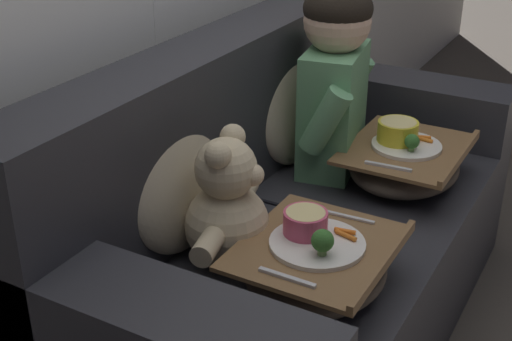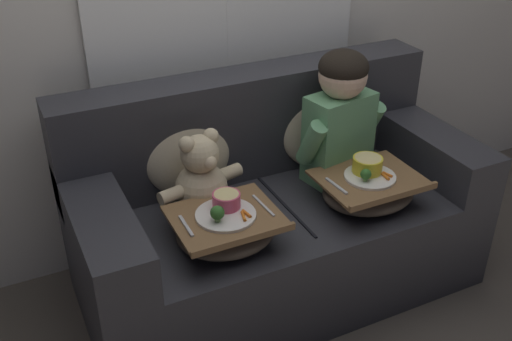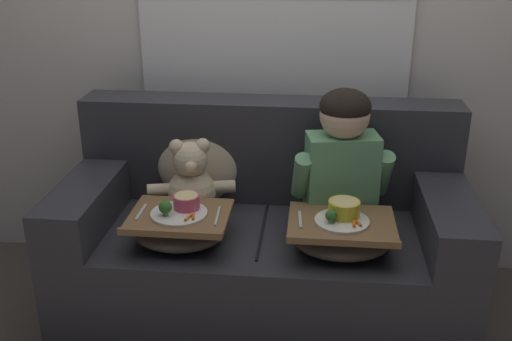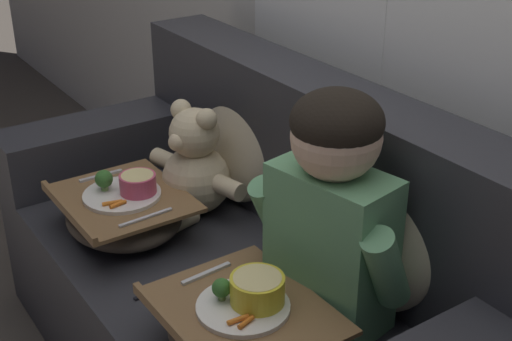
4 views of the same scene
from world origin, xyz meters
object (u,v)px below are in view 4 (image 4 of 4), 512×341
at_px(throw_pillow_behind_teddy, 239,141).
at_px(teddy_bear, 195,167).
at_px(couch, 252,290).
at_px(child_figure, 333,200).
at_px(throw_pillow_behind_child, 380,227).
at_px(lap_tray_child, 244,327).
at_px(lap_tray_teddy, 124,212).

bearing_deg(throw_pillow_behind_teddy, teddy_bear, -89.61).
relative_size(couch, child_figure, 2.90).
bearing_deg(throw_pillow_behind_child, couch, -152.94).
bearing_deg(child_figure, lap_tray_child, -90.02).
height_order(child_figure, teddy_bear, child_figure).
height_order(couch, child_figure, child_figure).
relative_size(teddy_bear, lap_tray_teddy, 0.97).
bearing_deg(lap_tray_child, throw_pillow_behind_teddy, 147.89).
distance_m(throw_pillow_behind_teddy, child_figure, 0.71).
height_order(throw_pillow_behind_teddy, child_figure, child_figure).
bearing_deg(couch, throw_pillow_behind_teddy, 152.94).
height_order(throw_pillow_behind_child, teddy_bear, throw_pillow_behind_child).
distance_m(throw_pillow_behind_teddy, teddy_bear, 0.18).
bearing_deg(lap_tray_teddy, throw_pillow_behind_teddy, 90.08).
bearing_deg(lap_tray_child, child_figure, 89.98).
height_order(throw_pillow_behind_child, throw_pillow_behind_teddy, throw_pillow_behind_child).
distance_m(throw_pillow_behind_child, lap_tray_child, 0.44).
relative_size(lap_tray_child, lap_tray_teddy, 1.05).
height_order(throw_pillow_behind_teddy, lap_tray_teddy, throw_pillow_behind_teddy).
distance_m(child_figure, teddy_bear, 0.70).
bearing_deg(throw_pillow_behind_teddy, lap_tray_teddy, -89.92).
height_order(teddy_bear, lap_tray_child, teddy_bear).
xyz_separation_m(child_figure, teddy_bear, (-0.67, -0.00, -0.18)).
distance_m(throw_pillow_behind_child, teddy_bear, 0.69).
distance_m(couch, lap_tray_teddy, 0.46).
height_order(lap_tray_child, lap_tray_teddy, lap_tray_child).
bearing_deg(throw_pillow_behind_teddy, throw_pillow_behind_child, 0.00).
xyz_separation_m(couch, lap_tray_child, (0.34, -0.25, 0.19)).
bearing_deg(throw_pillow_behind_child, lap_tray_child, -89.98).
bearing_deg(throw_pillow_behind_teddy, couch, -27.06).
relative_size(throw_pillow_behind_teddy, lap_tray_teddy, 1.01).
distance_m(child_figure, lap_tray_child, 0.37).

